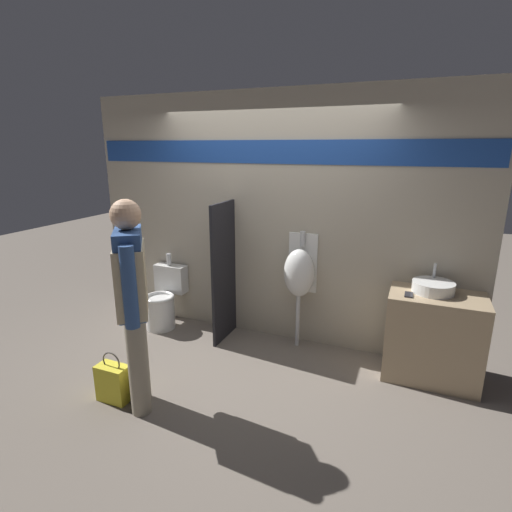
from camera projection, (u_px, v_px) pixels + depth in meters
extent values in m
plane|color=#70665B|center=(250.00, 356.00, 4.19)|extent=(16.00, 16.00, 0.00)
cube|color=#B2A893|center=(271.00, 220.00, 4.36)|extent=(4.40, 0.06, 2.70)
cube|color=#1E479E|center=(271.00, 152.00, 4.14)|extent=(4.31, 0.01, 0.24)
cube|color=tan|center=(433.00, 337.00, 3.71)|extent=(0.83, 0.53, 0.83)
cylinder|color=white|center=(433.00, 287.00, 3.65)|extent=(0.37, 0.37, 0.10)
cylinder|color=silver|center=(435.00, 270.00, 3.73)|extent=(0.03, 0.03, 0.14)
cube|color=#232328|center=(409.00, 295.00, 3.60)|extent=(0.07, 0.14, 0.01)
cube|color=black|center=(224.00, 273.00, 4.42)|extent=(0.03, 0.53, 1.56)
cylinder|color=silver|center=(298.00, 320.00, 4.34)|extent=(0.04, 0.04, 0.60)
ellipsoid|color=white|center=(299.00, 273.00, 4.20)|extent=(0.33, 0.27, 0.52)
cube|color=white|center=(303.00, 263.00, 4.30)|extent=(0.31, 0.02, 0.65)
cylinder|color=silver|center=(303.00, 239.00, 4.19)|extent=(0.06, 0.06, 0.16)
cylinder|color=white|center=(160.00, 313.00, 4.80)|extent=(0.34, 0.34, 0.38)
torus|color=white|center=(159.00, 297.00, 4.75)|extent=(0.36, 0.36, 0.04)
cube|color=white|center=(171.00, 278.00, 4.94)|extent=(0.40, 0.16, 0.34)
cylinder|color=silver|center=(169.00, 259.00, 4.86)|extent=(0.06, 0.06, 0.14)
cylinder|color=gray|center=(138.00, 366.00, 3.21)|extent=(0.16, 0.16, 0.85)
cylinder|color=gray|center=(139.00, 355.00, 3.36)|extent=(0.16, 0.16, 0.85)
cube|color=#2D4C84|center=(131.00, 272.00, 3.08)|extent=(0.42, 0.47, 0.67)
cube|color=#C6B289|center=(131.00, 279.00, 3.10)|extent=(0.46, 0.51, 0.54)
cylinder|color=#2D4C84|center=(129.00, 287.00, 2.86)|extent=(0.11, 0.11, 0.62)
cylinder|color=#2D4C84|center=(132.00, 267.00, 3.33)|extent=(0.11, 0.11, 0.62)
sphere|color=tan|center=(125.00, 214.00, 2.96)|extent=(0.23, 0.23, 0.23)
cube|color=yellow|center=(114.00, 383.00, 3.43)|extent=(0.28, 0.15, 0.33)
torus|color=#4C4742|center=(111.00, 362.00, 3.38)|extent=(0.18, 0.01, 0.18)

